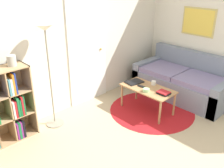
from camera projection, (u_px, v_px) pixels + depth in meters
name	position (u px, v px, depth m)	size (l,w,h in m)	color
wall_back	(72.00, 38.00, 4.31)	(7.57, 0.11, 2.60)	silver
wall_right	(207.00, 30.00, 4.88)	(0.08, 5.57, 2.60)	silver
rug	(152.00, 110.00, 4.59)	(1.54, 1.54, 0.01)	#B2191E
floor_lamp	(47.00, 46.00, 3.64)	(0.29, 0.29, 1.66)	gray
couch	(184.00, 82.00, 5.08)	(0.94, 1.89, 0.86)	gray
coffee_table	(148.00, 90.00, 4.43)	(0.49, 0.95, 0.46)	#AD7F51
laptop	(134.00, 82.00, 4.62)	(0.34, 0.27, 0.02)	black
bowl	(146.00, 90.00, 4.26)	(0.12, 0.12, 0.05)	#9ED193
book_stack_on_table	(164.00, 93.00, 4.18)	(0.17, 0.20, 0.04)	black
cup	(154.00, 83.00, 4.52)	(0.08, 0.08, 0.07)	white
remote	(141.00, 86.00, 4.44)	(0.06, 0.15, 0.02)	black
vase_on_shelf	(12.00, 61.00, 3.46)	(0.13, 0.13, 0.15)	#B7B2A8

